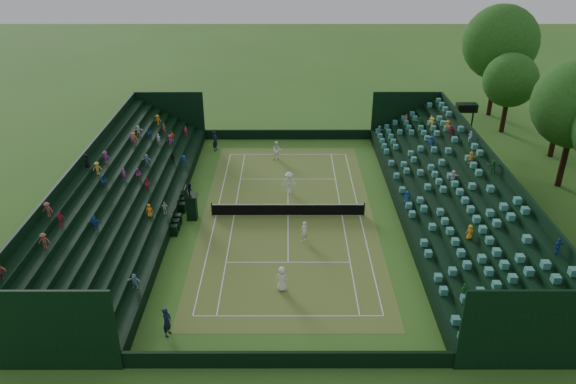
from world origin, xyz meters
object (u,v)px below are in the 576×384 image
object	(u,v)px
player_near_east	(304,231)
player_far_east	(289,182)
tennis_net	(288,209)
player_far_west	(277,151)
umpire_chair	(191,204)
player_near_west	(282,279)

from	to	relation	value
player_near_east	player_far_east	xyz separation A→B (m)	(-1.04, 7.57, 0.14)
tennis_net	player_far_west	xyz separation A→B (m)	(-1.00, 10.66, 0.38)
player_far_west	player_far_east	xyz separation A→B (m)	(1.08, -6.81, 0.02)
umpire_chair	player_near_west	size ratio (longest dim) A/B	1.79
player_far_west	player_near_east	bearing A→B (deg)	-92.25
player_near_east	player_far_east	size ratio (longest dim) A/B	0.85
umpire_chair	player_far_east	xyz separation A→B (m)	(7.30, 4.36, -0.33)
tennis_net	player_near_east	distance (m)	3.89
umpire_chair	player_far_west	distance (m)	12.79
umpire_chair	player_far_west	bearing A→B (deg)	60.89
tennis_net	player_near_east	bearing A→B (deg)	-73.21
tennis_net	umpire_chair	bearing A→B (deg)	-175.93
umpire_chair	player_near_west	bearing A→B (deg)	-52.38
player_near_west	player_near_east	world-z (taller)	player_near_west
player_far_west	player_far_east	distance (m)	6.89
player_far_west	player_far_east	world-z (taller)	player_far_east
player_near_west	player_far_east	xyz separation A→B (m)	(0.46, 13.24, 0.10)
player_near_west	player_far_east	size ratio (longest dim) A/B	0.89
player_near_west	player_far_east	world-z (taller)	player_far_east
player_near_west	player_near_east	distance (m)	5.87
tennis_net	player_far_east	distance (m)	3.87
umpire_chair	player_near_east	size ratio (longest dim) A/B	1.87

